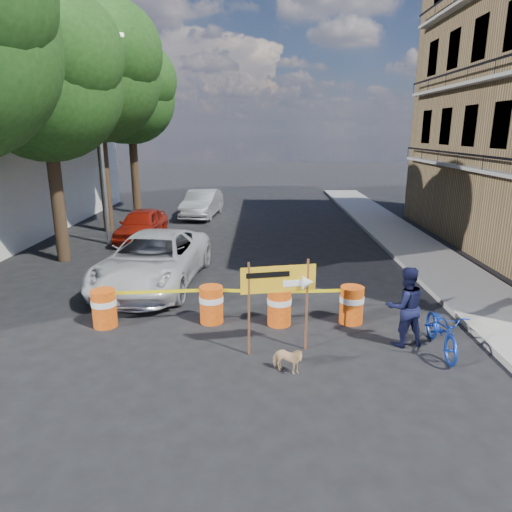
{
  "coord_description": "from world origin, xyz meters",
  "views": [
    {
      "loc": [
        0.19,
        -8.57,
        4.46
      ],
      "look_at": [
        0.08,
        2.94,
        1.3
      ],
      "focal_mm": 32.0,
      "sensor_mm": 36.0,
      "label": 1
    }
  ],
  "objects_px": {
    "barrel_far_right": "(352,304)",
    "pedestrian": "(405,306)",
    "barrel_mid_right": "(279,306)",
    "bicycle": "(444,310)",
    "detour_sign": "(289,285)",
    "suv_white": "(153,260)",
    "sedan_red": "(142,225)",
    "dog": "(287,360)",
    "sedan_silver": "(202,203)",
    "barrel_mid_left": "(211,304)",
    "barrel_far_left": "(104,307)"
  },
  "relations": [
    {
      "from": "barrel_mid_left",
      "to": "detour_sign",
      "type": "height_order",
      "value": "detour_sign"
    },
    {
      "from": "barrel_mid_right",
      "to": "pedestrian",
      "type": "height_order",
      "value": "pedestrian"
    },
    {
      "from": "detour_sign",
      "to": "barrel_far_left",
      "type": "bearing_deg",
      "value": 152.2
    },
    {
      "from": "barrel_mid_right",
      "to": "bicycle",
      "type": "height_order",
      "value": "bicycle"
    },
    {
      "from": "barrel_far_left",
      "to": "barrel_mid_left",
      "type": "relative_size",
      "value": 1.0
    },
    {
      "from": "barrel_far_right",
      "to": "pedestrian",
      "type": "distance_m",
      "value": 1.52
    },
    {
      "from": "pedestrian",
      "to": "bicycle",
      "type": "bearing_deg",
      "value": 145.82
    },
    {
      "from": "suv_white",
      "to": "sedan_silver",
      "type": "relative_size",
      "value": 1.28
    },
    {
      "from": "barrel_mid_left",
      "to": "dog",
      "type": "xyz_separation_m",
      "value": [
        1.69,
        -2.38,
        -0.2
      ]
    },
    {
      "from": "dog",
      "to": "suv_white",
      "type": "xyz_separation_m",
      "value": [
        -3.69,
        5.15,
        0.5
      ]
    },
    {
      "from": "barrel_mid_right",
      "to": "barrel_far_right",
      "type": "xyz_separation_m",
      "value": [
        1.73,
        0.13,
        0.0
      ]
    },
    {
      "from": "bicycle",
      "to": "suv_white",
      "type": "distance_m",
      "value": 8.14
    },
    {
      "from": "bicycle",
      "to": "sedan_silver",
      "type": "distance_m",
      "value": 17.01
    },
    {
      "from": "barrel_mid_left",
      "to": "pedestrian",
      "type": "bearing_deg",
      "value": -15.12
    },
    {
      "from": "detour_sign",
      "to": "sedan_red",
      "type": "relative_size",
      "value": 0.51
    },
    {
      "from": "suv_white",
      "to": "sedan_red",
      "type": "bearing_deg",
      "value": 112.0
    },
    {
      "from": "barrel_far_right",
      "to": "bicycle",
      "type": "bearing_deg",
      "value": -42.85
    },
    {
      "from": "detour_sign",
      "to": "bicycle",
      "type": "distance_m",
      "value": 3.25
    },
    {
      "from": "sedan_silver",
      "to": "bicycle",
      "type": "bearing_deg",
      "value": -59.92
    },
    {
      "from": "dog",
      "to": "sedan_red",
      "type": "distance_m",
      "value": 12.25
    },
    {
      "from": "barrel_far_right",
      "to": "barrel_mid_right",
      "type": "bearing_deg",
      "value": -175.6
    },
    {
      "from": "barrel_mid_right",
      "to": "detour_sign",
      "type": "relative_size",
      "value": 0.45
    },
    {
      "from": "dog",
      "to": "sedan_silver",
      "type": "relative_size",
      "value": 0.15
    },
    {
      "from": "barrel_far_left",
      "to": "bicycle",
      "type": "distance_m",
      "value": 7.54
    },
    {
      "from": "dog",
      "to": "barrel_mid_left",
      "type": "bearing_deg",
      "value": 59.41
    },
    {
      "from": "barrel_mid_left",
      "to": "barrel_far_left",
      "type": "bearing_deg",
      "value": -173.93
    },
    {
      "from": "barrel_mid_right",
      "to": "suv_white",
      "type": "height_order",
      "value": "suv_white"
    },
    {
      "from": "pedestrian",
      "to": "sedan_silver",
      "type": "relative_size",
      "value": 0.4
    },
    {
      "from": "sedan_silver",
      "to": "detour_sign",
      "type": "bearing_deg",
      "value": -70.5
    },
    {
      "from": "barrel_mid_left",
      "to": "dog",
      "type": "distance_m",
      "value": 2.93
    },
    {
      "from": "barrel_mid_right",
      "to": "detour_sign",
      "type": "bearing_deg",
      "value": -84.92
    },
    {
      "from": "barrel_far_left",
      "to": "pedestrian",
      "type": "bearing_deg",
      "value": -7.46
    },
    {
      "from": "barrel_far_left",
      "to": "barrel_mid_right",
      "type": "xyz_separation_m",
      "value": [
        4.11,
        0.15,
        0.0
      ]
    },
    {
      "from": "bicycle",
      "to": "dog",
      "type": "xyz_separation_m",
      "value": [
        -3.26,
        -0.92,
        -0.64
      ]
    },
    {
      "from": "suv_white",
      "to": "barrel_far_right",
      "type": "bearing_deg",
      "value": -22.64
    },
    {
      "from": "barrel_mid_right",
      "to": "barrel_far_right",
      "type": "relative_size",
      "value": 1.0
    },
    {
      "from": "barrel_mid_right",
      "to": "bicycle",
      "type": "bearing_deg",
      "value": -22.0
    },
    {
      "from": "detour_sign",
      "to": "sedan_red",
      "type": "xyz_separation_m",
      "value": [
        -5.57,
        10.04,
        -0.8
      ]
    },
    {
      "from": "detour_sign",
      "to": "sedan_silver",
      "type": "xyz_separation_m",
      "value": [
        -3.71,
        15.58,
        -0.75
      ]
    },
    {
      "from": "barrel_mid_right",
      "to": "sedan_silver",
      "type": "relative_size",
      "value": 0.21
    },
    {
      "from": "sedan_silver",
      "to": "dog",
      "type": "bearing_deg",
      "value": -71.39
    },
    {
      "from": "dog",
      "to": "barrel_far_right",
      "type": "bearing_deg",
      "value": -10.68
    },
    {
      "from": "pedestrian",
      "to": "bicycle",
      "type": "height_order",
      "value": "bicycle"
    },
    {
      "from": "barrel_mid_left",
      "to": "bicycle",
      "type": "height_order",
      "value": "bicycle"
    },
    {
      "from": "barrel_mid_left",
      "to": "barrel_far_right",
      "type": "relative_size",
      "value": 1.0
    },
    {
      "from": "bicycle",
      "to": "suv_white",
      "type": "xyz_separation_m",
      "value": [
        -6.95,
        4.23,
        -0.15
      ]
    },
    {
      "from": "barrel_far_left",
      "to": "barrel_mid_left",
      "type": "xyz_separation_m",
      "value": [
        2.49,
        0.26,
        0.0
      ]
    },
    {
      "from": "bicycle",
      "to": "sedan_silver",
      "type": "relative_size",
      "value": 0.42
    },
    {
      "from": "suv_white",
      "to": "dog",
      "type": "bearing_deg",
      "value": -49.82
    },
    {
      "from": "barrel_far_right",
      "to": "dog",
      "type": "height_order",
      "value": "barrel_far_right"
    }
  ]
}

